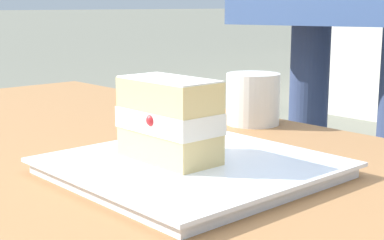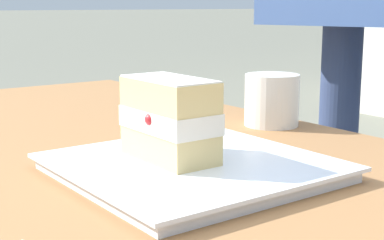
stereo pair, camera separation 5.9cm
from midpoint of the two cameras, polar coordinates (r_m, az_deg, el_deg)
The scene contains 3 objects.
dessert_plate at distance 0.60m, azimuth 2.82°, elevation -4.71°, with size 0.25×0.25×0.02m.
cake_slice at distance 0.60m, azimuth 0.62°, elevation 0.08°, with size 0.11×0.07×0.08m.
coffee_cup at distance 0.86m, azimuth 9.79°, elevation 2.02°, with size 0.08×0.08×0.08m.
Camera 2 is at (0.52, -0.21, 0.87)m, focal length 54.45 mm.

